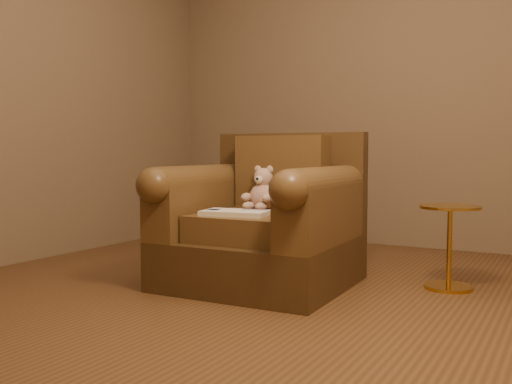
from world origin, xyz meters
The scene contains 5 objects.
floor centered at (0.00, 0.00, 0.00)m, with size 4.00×4.00×0.00m, color brown.
armchair centered at (-0.15, 0.20, 0.36)m, with size 1.06×1.01×0.93m.
teddy_bear centered at (-0.21, 0.28, 0.55)m, with size 0.21×0.23×0.28m.
guidebook centered at (-0.18, -0.07, 0.46)m, with size 0.40×0.28×0.03m.
side_table centered at (0.87, 0.61, 0.26)m, with size 0.35×0.35×0.49m.
Camera 1 is at (1.50, -2.82, 0.80)m, focal length 40.00 mm.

